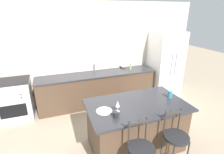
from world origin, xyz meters
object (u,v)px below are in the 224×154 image
object	(u,v)px
tumbler_cup	(170,94)
dinner_plate	(104,111)
wine_glass	(118,104)
pumpkin_decoration	(123,66)
bar_stool_near	(141,154)
bar_stool_far	(175,142)
oven_range	(15,100)
refrigerator	(165,64)
coffee_mug	(116,115)
soap_bottle	(130,67)

from	to	relation	value
tumbler_cup	dinner_plate	bearing A→B (deg)	-177.95
wine_glass	pumpkin_decoration	xyz separation A→B (m)	(1.02, 2.16, -0.09)
wine_glass	pumpkin_decoration	size ratio (longest dim) A/B	1.22
bar_stool_near	bar_stool_far	bearing A→B (deg)	3.69
oven_range	wine_glass	world-z (taller)	wine_glass
bar_stool_far	tumbler_cup	bearing A→B (deg)	61.54
dinner_plate	wine_glass	world-z (taller)	wine_glass
refrigerator	pumpkin_decoration	xyz separation A→B (m)	(-1.21, 0.30, -0.00)
refrigerator	tumbler_cup	world-z (taller)	refrigerator
refrigerator	oven_range	size ratio (longest dim) A/B	1.99
wine_glass	bar_stool_far	bearing A→B (deg)	-39.88
coffee_mug	soap_bottle	bearing A→B (deg)	59.12
coffee_mug	soap_bottle	world-z (taller)	soap_bottle
dinner_plate	wine_glass	xyz separation A→B (m)	(0.21, -0.08, 0.13)
tumbler_cup	oven_range	bearing A→B (deg)	148.76
bar_stool_near	coffee_mug	distance (m)	0.66
oven_range	bar_stool_far	world-z (taller)	bar_stool_far
oven_range	soap_bottle	world-z (taller)	soap_bottle
refrigerator	oven_range	world-z (taller)	refrigerator
oven_range	dinner_plate	world-z (taller)	oven_range
bar_stool_near	soap_bottle	size ratio (longest dim) A/B	5.73
bar_stool_far	wine_glass	xyz separation A→B (m)	(-0.72, 0.60, 0.48)
oven_range	tumbler_cup	bearing A→B (deg)	-31.24
bar_stool_far	tumbler_cup	distance (m)	0.92
coffee_mug	pumpkin_decoration	world-z (taller)	pumpkin_decoration
bar_stool_far	wine_glass	world-z (taller)	wine_glass
refrigerator	coffee_mug	world-z (taller)	refrigerator
tumbler_cup	soap_bottle	distance (m)	1.79
pumpkin_decoration	tumbler_cup	bearing A→B (deg)	-87.35
refrigerator	bar_stool_near	size ratio (longest dim) A/B	1.79
refrigerator	pumpkin_decoration	bearing A→B (deg)	166.27
oven_range	soap_bottle	bearing A→B (deg)	-0.32
dinner_plate	bar_stool_far	bearing A→B (deg)	-36.20
refrigerator	pumpkin_decoration	world-z (taller)	refrigerator
coffee_mug	dinner_plate	bearing A→B (deg)	118.42
soap_bottle	pumpkin_decoration	bearing A→B (deg)	115.24
refrigerator	wine_glass	size ratio (longest dim) A/B	9.92
refrigerator	dinner_plate	distance (m)	3.02
oven_range	bar_stool_near	distance (m)	3.23
oven_range	bar_stool_near	xyz separation A→B (m)	(1.96, -2.57, 0.08)
bar_stool_far	pumpkin_decoration	world-z (taller)	bar_stool_far
bar_stool_near	wine_glass	xyz separation A→B (m)	(-0.10, 0.64, 0.48)
bar_stool_far	refrigerator	bearing A→B (deg)	58.49
bar_stool_near	dinner_plate	xyz separation A→B (m)	(-0.31, 0.72, 0.35)
dinner_plate	coffee_mug	bearing A→B (deg)	-61.58
refrigerator	dinner_plate	size ratio (longest dim) A/B	7.22
refrigerator	soap_bottle	xyz separation A→B (m)	(-1.09, 0.05, 0.01)
bar_stool_far	dinner_plate	size ratio (longest dim) A/B	4.03
oven_range	bar_stool_far	xyz separation A→B (m)	(2.58, -2.53, 0.08)
pumpkin_decoration	wine_glass	bearing A→B (deg)	-115.32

